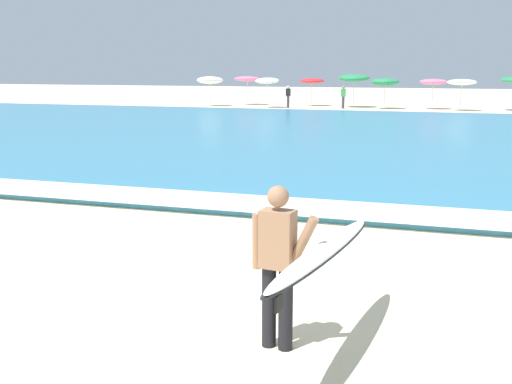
% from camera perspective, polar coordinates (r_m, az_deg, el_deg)
% --- Properties ---
extents(ground_plane, '(160.00, 160.00, 0.00)m').
position_cam_1_polar(ground_plane, '(7.93, -10.61, -9.60)').
color(ground_plane, beige).
extents(sea, '(120.00, 28.00, 0.14)m').
position_cam_1_polar(sea, '(25.13, 9.02, 5.33)').
color(sea, teal).
rests_on(sea, ground).
extents(surf_foam, '(120.00, 1.53, 0.01)m').
position_cam_1_polar(surf_foam, '(12.16, -0.11, -1.09)').
color(surf_foam, white).
rests_on(surf_foam, sea).
extents(surfer_with_board, '(1.11, 3.01, 1.73)m').
position_cam_1_polar(surfer_with_board, '(5.97, 4.26, -6.16)').
color(surfer_with_board, black).
rests_on(surfer_with_board, ground).
extents(beach_umbrella_0, '(1.97, 1.98, 2.22)m').
position_cam_1_polar(beach_umbrella_0, '(45.22, -4.44, 10.65)').
color(beach_umbrella_0, beige).
rests_on(beach_umbrella_0, ground).
extents(beach_umbrella_1, '(2.00, 2.01, 2.21)m').
position_cam_1_polar(beach_umbrella_1, '(46.64, -0.85, 10.80)').
color(beach_umbrella_1, beige).
rests_on(beach_umbrella_1, ground).
extents(beach_umbrella_2, '(1.72, 1.75, 2.20)m').
position_cam_1_polar(beach_umbrella_2, '(43.20, 1.07, 10.63)').
color(beach_umbrella_2, beige).
rests_on(beach_umbrella_2, ground).
extents(beach_umbrella_3, '(1.83, 1.83, 2.09)m').
position_cam_1_polar(beach_umbrella_3, '(45.34, 5.39, 10.57)').
color(beach_umbrella_3, beige).
rests_on(beach_umbrella_3, ground).
extents(beach_umbrella_4, '(2.26, 2.28, 2.43)m').
position_cam_1_polar(beach_umbrella_4, '(44.20, 9.39, 10.75)').
color(beach_umbrella_4, beige).
rests_on(beach_umbrella_4, ground).
extents(beach_umbrella_5, '(1.94, 1.94, 2.14)m').
position_cam_1_polar(beach_umbrella_5, '(42.95, 12.29, 10.28)').
color(beach_umbrella_5, beige).
rests_on(beach_umbrella_5, ground).
extents(beach_umbrella_6, '(1.88, 1.88, 2.10)m').
position_cam_1_polar(beach_umbrella_6, '(43.44, 16.65, 10.09)').
color(beach_umbrella_6, beige).
rests_on(beach_umbrella_6, ground).
extents(beach_umbrella_7, '(1.93, 1.95, 2.16)m').
position_cam_1_polar(beach_umbrella_7, '(42.29, 19.15, 9.92)').
color(beach_umbrella_7, beige).
rests_on(beach_umbrella_7, ground).
extents(beachgoer_near_row_left, '(0.32, 0.20, 1.58)m').
position_cam_1_polar(beachgoer_near_row_left, '(42.87, 8.37, 9.05)').
color(beachgoer_near_row_left, '#383842').
rests_on(beachgoer_near_row_left, ground).
extents(beachgoer_near_row_mid, '(0.32, 0.20, 1.58)m').
position_cam_1_polar(beachgoer_near_row_mid, '(43.21, 3.10, 9.18)').
color(beachgoer_near_row_mid, '#383842').
rests_on(beachgoer_near_row_mid, ground).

